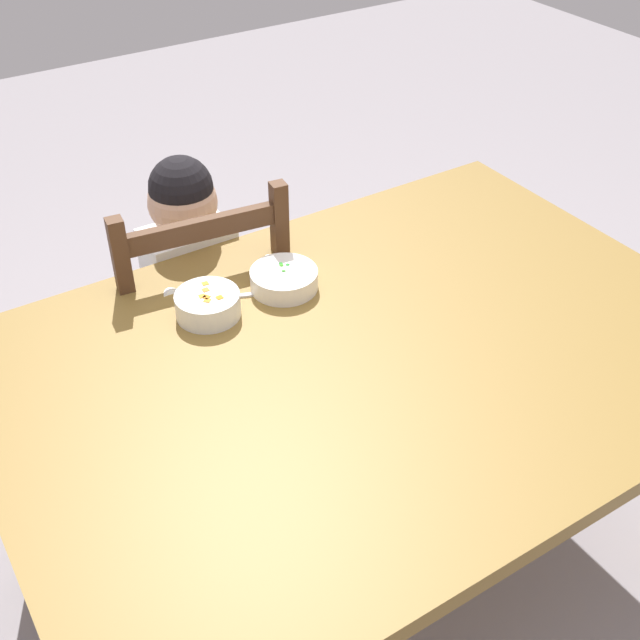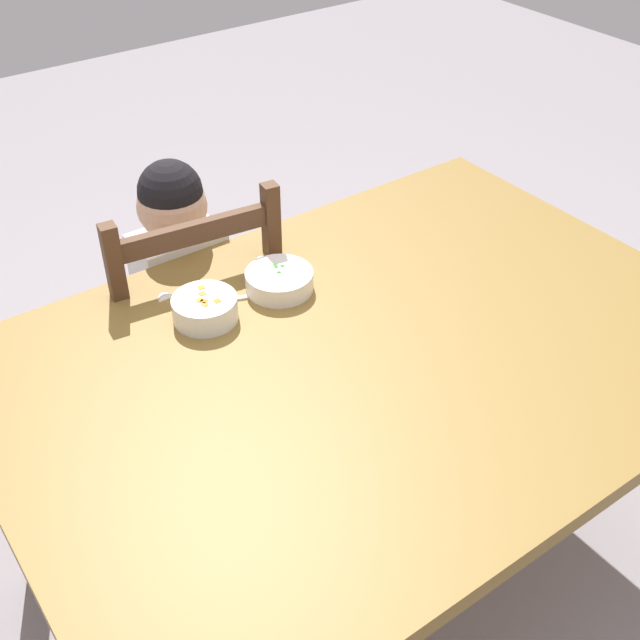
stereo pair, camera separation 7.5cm
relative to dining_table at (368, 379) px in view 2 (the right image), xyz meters
The scene contains 7 objects.
ground_plane 0.66m from the dining_table, ahead, with size 8.00×8.00×0.00m, color gray.
dining_table is the anchor object (origin of this frame).
dining_chair 0.64m from the dining_table, 103.00° to the left, with size 0.47×0.47×0.93m.
child_figure 0.59m from the dining_table, 102.55° to the left, with size 0.32×0.31×0.96m.
bowl_of_peas 0.31m from the dining_table, 96.72° to the left, with size 0.15×0.15×0.05m.
bowl_of_carrots 0.38m from the dining_table, 128.02° to the left, with size 0.14×0.14×0.05m.
spoon 0.38m from the dining_table, 117.77° to the left, with size 0.13×0.07×0.01m.
Camera 2 is at (-0.82, -0.97, 1.80)m, focal length 44.95 mm.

